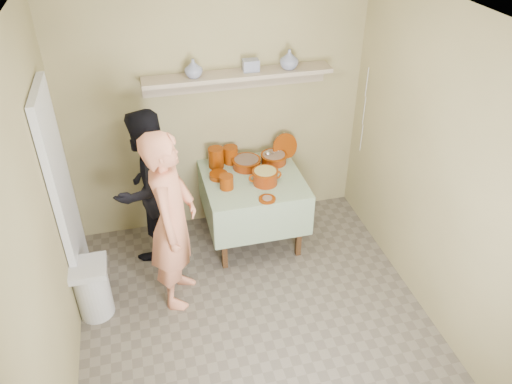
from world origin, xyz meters
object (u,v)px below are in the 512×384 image
object	(u,v)px
serving_table	(253,187)
cazuela_rice	(265,176)
person_helper	(147,187)
trash_bin	(92,289)
person_cook	(173,221)

from	to	relation	value
serving_table	cazuela_rice	world-z (taller)	cazuela_rice
person_helper	trash_bin	size ratio (longest dim) A/B	2.79
person_cook	serving_table	distance (m)	1.09
cazuela_rice	trash_bin	xyz separation A→B (m)	(-1.70, -0.55, -0.56)
person_helper	serving_table	xyz separation A→B (m)	(1.02, -0.05, -0.14)
serving_table	trash_bin	xyz separation A→B (m)	(-1.61, -0.69, -0.36)
cazuela_rice	trash_bin	bearing A→B (deg)	-161.91
serving_table	person_cook	bearing A→B (deg)	-143.16
person_cook	serving_table	bearing A→B (deg)	-36.11
person_cook	serving_table	xyz separation A→B (m)	(0.85, 0.64, -0.20)
person_cook	trash_bin	distance (m)	0.94
person_cook	person_helper	size ratio (longest dim) A/B	1.08
person_helper	serving_table	size ratio (longest dim) A/B	1.61
serving_table	cazuela_rice	distance (m)	0.26
person_helper	trash_bin	world-z (taller)	person_helper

